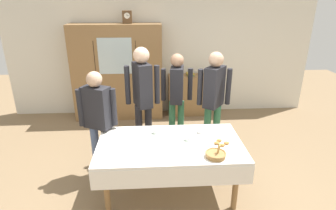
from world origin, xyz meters
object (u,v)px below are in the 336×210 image
pastry_plate (221,144)px  bread_basket (216,154)px  dining_table (170,151)px  person_near_right_end (98,115)px  spoon_mid_right (218,130)px  person_behind_table_right (177,91)px  person_by_cabinet (143,92)px  tea_cup_back_edge (188,139)px  bookshelf_low (190,95)px  tea_cup_near_left (156,132)px  book_stack (190,74)px  tea_cup_mid_right (201,131)px  spoon_front_edge (199,152)px  wall_cabinet (118,73)px  mantel_clock (127,17)px  person_beside_shelf (214,94)px

pastry_plate → bread_basket: bearing=-115.8°
dining_table → person_near_right_end: 1.11m
spoon_mid_right → person_behind_table_right: 1.12m
person_by_cabinet → tea_cup_back_edge: bearing=-57.2°
bookshelf_low → tea_cup_near_left: 2.49m
book_stack → person_near_right_end: bearing=-125.9°
bookshelf_low → tea_cup_mid_right: bookshelf_low is taller
bookshelf_low → spoon_front_edge: size_ratio=7.60×
wall_cabinet → tea_cup_near_left: (0.73, -2.29, -0.21)m
tea_cup_near_left → person_by_cabinet: size_ratio=0.07×
book_stack → tea_cup_back_edge: size_ratio=1.58×
mantel_clock → person_beside_shelf: bearing=-48.9°
dining_table → book_stack: size_ratio=8.75×
tea_cup_near_left → spoon_front_edge: bearing=-45.2°
bookshelf_low → pastry_plate: 2.71m
person_near_right_end → pastry_plate: bearing=-19.2°
mantel_clock → spoon_front_edge: (0.97, -2.79, -1.32)m
book_stack → person_behind_table_right: bearing=-107.3°
book_stack → person_beside_shelf: 1.66m
wall_cabinet → tea_cup_mid_right: bearing=-60.2°
bookshelf_low → person_behind_table_right: size_ratio=0.57×
tea_cup_mid_right → spoon_front_edge: 0.48m
book_stack → bread_basket: book_stack is taller
person_beside_shelf → book_stack: bearing=94.8°
person_behind_table_right → pastry_plate: bearing=-73.1°
spoon_mid_right → person_beside_shelf: size_ratio=0.07×
bread_basket → tea_cup_back_edge: bearing=123.6°
tea_cup_back_edge → spoon_front_edge: (0.09, -0.28, -0.02)m
bread_basket → pastry_plate: bread_basket is taller
bookshelf_low → pastry_plate: (0.02, -2.69, 0.31)m
dining_table → tea_cup_back_edge: (0.23, 0.08, 0.12)m
mantel_clock → person_near_right_end: mantel_clock is taller
book_stack → tea_cup_near_left: 2.47m
bookshelf_low → wall_cabinet: bearing=-178.1°
mantel_clock → tea_cup_back_edge: mantel_clock is taller
wall_cabinet → person_by_cabinet: size_ratio=1.10×
bread_basket → book_stack: bearing=87.9°
tea_cup_mid_right → person_by_cabinet: person_by_cabinet is taller
person_behind_table_right → wall_cabinet: bearing=131.5°
person_behind_table_right → spoon_front_edge: bearing=-85.4°
bookshelf_low → person_near_right_end: (-1.55, -2.14, 0.49)m
bread_basket → spoon_front_edge: bread_basket is taller
person_beside_shelf → spoon_mid_right: bearing=-96.1°
wall_cabinet → bookshelf_low: (1.50, 0.05, -0.53)m
mantel_clock → bread_basket: 3.38m
bread_basket → spoon_mid_right: 0.69m
dining_table → spoon_mid_right: spoon_mid_right is taller
wall_cabinet → pastry_plate: wall_cabinet is taller
bread_basket → spoon_front_edge: bearing=144.6°
tea_cup_mid_right → bread_basket: bread_basket is taller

